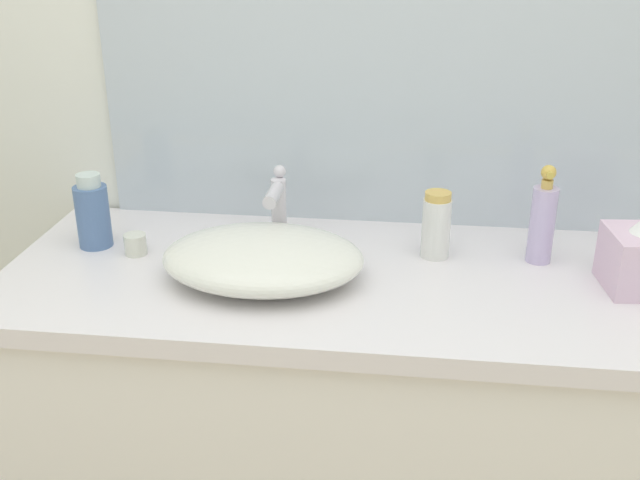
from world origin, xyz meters
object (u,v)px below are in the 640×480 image
at_px(sink_basin, 263,258).
at_px(lotion_bottle, 436,225).
at_px(soap_dispenser, 542,221).
at_px(perfume_bottle, 93,213).
at_px(candle_jar, 135,244).

xyz_separation_m(sink_basin, lotion_bottle, (0.34, 0.15, 0.03)).
bearing_deg(soap_dispenser, perfume_bottle, -177.67).
bearing_deg(candle_jar, soap_dispenser, 4.78).
height_order(soap_dispenser, lotion_bottle, soap_dispenser).
distance_m(sink_basin, soap_dispenser, 0.58).
distance_m(lotion_bottle, candle_jar, 0.64).
xyz_separation_m(lotion_bottle, perfume_bottle, (-0.74, -0.04, 0.01)).
xyz_separation_m(perfume_bottle, candle_jar, (0.10, -0.03, -0.05)).
relative_size(soap_dispenser, perfume_bottle, 1.28).
height_order(soap_dispenser, candle_jar, soap_dispenser).
height_order(lotion_bottle, perfume_bottle, perfume_bottle).
xyz_separation_m(soap_dispenser, lotion_bottle, (-0.22, -0.00, -0.02)).
bearing_deg(lotion_bottle, candle_jar, -173.81).
bearing_deg(perfume_bottle, lotion_bottle, 2.83).
relative_size(lotion_bottle, candle_jar, 3.03).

